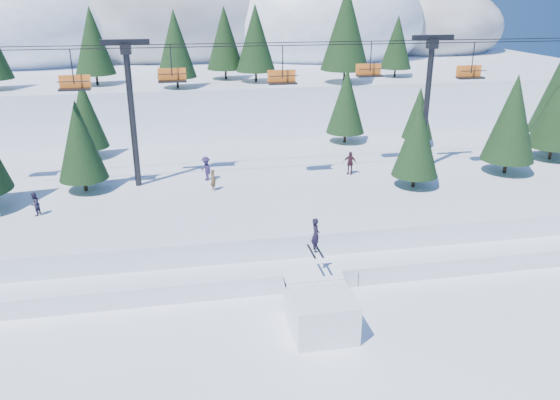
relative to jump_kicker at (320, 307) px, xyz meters
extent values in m
plane|color=white|center=(-0.39, -1.56, -1.15)|extent=(160.00, 160.00, 0.00)
cube|color=white|center=(-0.39, 16.44, 0.10)|extent=(70.00, 22.00, 2.50)
cube|color=white|center=(-0.39, 6.44, -0.60)|extent=(70.00, 6.00, 1.10)
cube|color=white|center=(-0.39, 66.44, 1.85)|extent=(110.00, 60.00, 6.00)
ellipsoid|color=white|center=(-28.39, 70.44, 10.30)|extent=(36.00, 32.40, 19.80)
ellipsoid|color=#605B59|center=(-6.39, 76.44, 12.11)|extent=(44.00, 39.60, 26.40)
ellipsoid|color=white|center=(17.61, 68.44, 10.28)|extent=(34.00, 30.60, 19.72)
ellipsoid|color=#605B59|center=(37.61, 74.44, 8.98)|extent=(30.00, 27.00, 15.00)
cylinder|color=black|center=(-6.04, 38.52, 5.43)|extent=(0.26, 0.26, 1.15)
cone|color=#1D3A1A|center=(-6.04, 38.52, 9.53)|extent=(4.26, 4.26, 7.05)
cylinder|color=black|center=(3.01, 41.31, 5.46)|extent=(0.26, 0.26, 1.22)
cone|color=#1D3A1A|center=(3.01, 41.31, 9.82)|extent=(4.53, 4.53, 7.49)
cylinder|color=black|center=(12.84, 38.60, 5.60)|extent=(0.26, 0.26, 1.49)
cone|color=#1D3A1A|center=(12.84, 38.60, 10.94)|extent=(5.55, 5.55, 9.18)
cylinder|color=black|center=(-14.92, 42.39, 5.45)|extent=(0.26, 0.26, 1.19)
cone|color=#1D3A1A|center=(-14.92, 42.39, 9.69)|extent=(4.41, 4.41, 7.30)
cylinder|color=black|center=(20.47, 42.21, 5.37)|extent=(0.26, 0.26, 1.02)
cone|color=#1D3A1A|center=(20.47, 42.21, 9.02)|extent=(3.80, 3.80, 6.29)
cylinder|color=black|center=(-0.25, 44.23, 5.44)|extent=(0.26, 0.26, 1.18)
cone|color=#1D3A1A|center=(-0.25, 44.23, 9.65)|extent=(4.38, 4.38, 7.24)
cube|color=white|center=(0.00, -0.13, -0.13)|extent=(3.00, 3.71, 2.03)
cube|color=white|center=(0.00, 1.46, 0.94)|extent=(3.00, 1.30, 0.72)
imported|color=black|center=(0.10, 1.47, 3.22)|extent=(0.42, 0.64, 1.76)
cube|color=black|center=(-0.10, 1.47, 2.32)|extent=(0.11, 1.65, 0.03)
cube|color=black|center=(0.30, 1.47, 2.32)|extent=(0.11, 1.65, 0.03)
cylinder|color=black|center=(-9.39, 16.44, 6.35)|extent=(0.44, 0.44, 10.00)
cube|color=black|center=(-9.39, 16.44, 11.45)|extent=(3.20, 0.35, 0.35)
cube|color=black|center=(-9.39, 16.44, 11.00)|extent=(0.70, 0.70, 0.70)
cylinder|color=black|center=(12.61, 16.44, 6.35)|extent=(0.44, 0.44, 10.00)
cube|color=black|center=(12.61, 16.44, 11.45)|extent=(3.20, 0.35, 0.35)
cube|color=black|center=(12.61, 16.44, 11.00)|extent=(0.70, 0.70, 0.70)
cylinder|color=black|center=(1.61, 15.24, 11.15)|extent=(46.00, 0.06, 0.06)
cylinder|color=black|center=(1.61, 17.64, 11.15)|extent=(46.00, 0.06, 0.06)
cylinder|color=black|center=(-12.76, 15.24, 10.05)|extent=(0.08, 0.08, 2.20)
cube|color=black|center=(-12.76, 15.24, 8.60)|extent=(2.00, 0.75, 0.12)
cube|color=orange|center=(-12.76, 15.62, 9.05)|extent=(2.00, 0.10, 0.85)
cylinder|color=black|center=(-12.76, 14.89, 9.15)|extent=(2.00, 0.06, 0.06)
cylinder|color=black|center=(-6.47, 17.64, 10.05)|extent=(0.08, 0.08, 2.20)
cube|color=black|center=(-6.47, 17.64, 8.60)|extent=(2.00, 0.75, 0.12)
cube|color=orange|center=(-6.47, 18.02, 9.05)|extent=(2.00, 0.10, 0.85)
cylinder|color=black|center=(-6.47, 17.29, 9.15)|extent=(2.00, 0.06, 0.06)
cylinder|color=black|center=(1.09, 15.24, 10.05)|extent=(0.08, 0.08, 2.20)
cube|color=black|center=(1.09, 15.24, 8.60)|extent=(2.00, 0.75, 0.12)
cube|color=orange|center=(1.09, 15.62, 9.05)|extent=(2.00, 0.10, 0.85)
cylinder|color=black|center=(1.09, 14.89, 9.15)|extent=(2.00, 0.06, 0.06)
cylinder|color=black|center=(8.32, 17.64, 10.05)|extent=(0.08, 0.08, 2.20)
cube|color=black|center=(8.32, 17.64, 8.60)|extent=(2.00, 0.75, 0.12)
cube|color=orange|center=(8.32, 18.02, 9.05)|extent=(2.00, 0.10, 0.85)
cylinder|color=black|center=(8.32, 17.29, 9.15)|extent=(2.00, 0.06, 0.06)
cylinder|color=black|center=(15.33, 15.24, 10.05)|extent=(0.08, 0.08, 2.20)
cube|color=black|center=(15.33, 15.24, 8.60)|extent=(2.00, 0.75, 0.12)
cube|color=orange|center=(15.33, 15.62, 9.05)|extent=(2.00, 0.10, 0.85)
cylinder|color=black|center=(15.33, 14.89, 9.15)|extent=(2.00, 0.06, 0.06)
cylinder|color=black|center=(18.54, 14.11, 1.89)|extent=(0.26, 0.26, 1.07)
cone|color=#1D3A1A|center=(18.54, 14.11, 5.70)|extent=(3.96, 3.96, 6.56)
cylinder|color=black|center=(24.46, 16.88, 1.92)|extent=(0.26, 0.26, 1.13)
cone|color=#1D3A1A|center=(24.46, 16.88, 5.93)|extent=(4.18, 4.18, 6.91)
cylinder|color=black|center=(27.41, 20.29, 2.06)|extent=(0.26, 0.26, 1.42)
cylinder|color=black|center=(15.19, 23.16, 1.73)|extent=(0.26, 0.26, 0.75)
cone|color=#1D3A1A|center=(15.19, 23.16, 4.42)|extent=(2.79, 2.79, 4.62)
cylinder|color=black|center=(-13.85, 24.65, 1.82)|extent=(0.26, 0.26, 0.92)
cone|color=#1D3A1A|center=(-13.85, 24.65, 5.11)|extent=(3.43, 3.43, 5.67)
cylinder|color=black|center=(9.06, 25.55, 1.83)|extent=(0.26, 0.26, 0.96)
cone|color=#1D3A1A|center=(9.06, 25.55, 5.25)|extent=(3.55, 3.55, 5.88)
cylinder|color=black|center=(-13.01, 15.90, 1.81)|extent=(0.26, 0.26, 0.91)
cone|color=#1D3A1A|center=(-13.01, 15.90, 5.05)|extent=(3.37, 3.37, 5.57)
cylinder|color=black|center=(10.18, 12.37, 1.79)|extent=(0.26, 0.26, 0.88)
cone|color=#1D3A1A|center=(10.18, 12.37, 4.94)|extent=(3.28, 3.28, 5.42)
imported|color=#2B1E42|center=(-4.44, 16.63, 2.27)|extent=(1.15, 1.36, 1.83)
imported|color=#523A23|center=(-4.08, 14.34, 2.12)|extent=(0.56, 0.66, 1.53)
imported|color=#2B243B|center=(-15.44, 11.64, 2.11)|extent=(0.76, 0.87, 1.52)
imported|color=#3E1D28|center=(6.55, 16.09, 2.25)|extent=(1.12, 0.94, 1.80)
cylinder|color=black|center=(3.18, 3.46, -0.70)|extent=(0.06, 0.06, 0.90)
cylinder|color=black|center=(5.98, 3.57, -0.70)|extent=(0.06, 0.06, 0.90)
cube|color=orange|center=(4.58, 3.51, -0.60)|extent=(2.80, 0.15, 0.55)
cylinder|color=black|center=(7.64, 4.08, -0.70)|extent=(0.06, 0.06, 0.90)
cylinder|color=black|center=(10.43, 3.91, -0.70)|extent=(0.06, 0.06, 0.90)
cube|color=orange|center=(9.04, 3.99, -0.60)|extent=(2.80, 0.20, 0.55)
camera|label=1|loc=(-6.26, -22.51, 14.41)|focal=35.00mm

